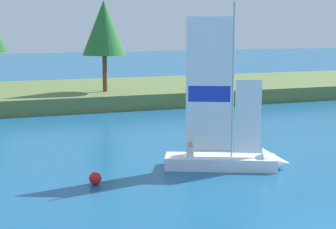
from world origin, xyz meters
TOP-DOWN VIEW (x-y plane):
  - shore_bank at (0.00, 29.45)m, footprint 80.00×12.00m
  - shoreline_tree_midright at (-0.32, 26.13)m, footprint 2.95×2.95m
  - sailboat at (0.61, 8.23)m, footprint 4.91×3.07m
  - channel_buoy at (-5.05, 7.95)m, footprint 0.44×0.44m

SIDE VIEW (x-z plane):
  - channel_buoy at x=-5.05m, z-range 0.00..0.44m
  - shore_bank at x=0.00m, z-range 0.00..1.01m
  - sailboat at x=0.61m, z-range -2.85..3.87m
  - shoreline_tree_midright at x=-0.32m, z-range 2.23..8.36m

